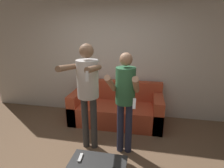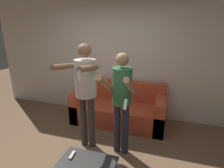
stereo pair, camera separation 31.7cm
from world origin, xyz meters
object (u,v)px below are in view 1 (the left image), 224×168
at_px(couch, 116,109).
at_px(person_standing_left, 88,86).
at_px(person_standing_right, 125,94).
at_px(remote_far, 80,158).

distance_m(couch, person_standing_left, 1.34).
relative_size(couch, person_standing_left, 1.10).
xyz_separation_m(couch, person_standing_right, (0.30, -1.00, 0.73)).
bearing_deg(couch, remote_far, -95.94).
distance_m(couch, remote_far, 1.74).
distance_m(person_standing_left, person_standing_right, 0.61).
xyz_separation_m(couch, remote_far, (-0.18, -1.73, 0.10)).
bearing_deg(couch, person_standing_right, -73.41).
xyz_separation_m(person_standing_right, remote_far, (-0.48, -0.73, -0.64)).
distance_m(couch, person_standing_right, 1.28).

